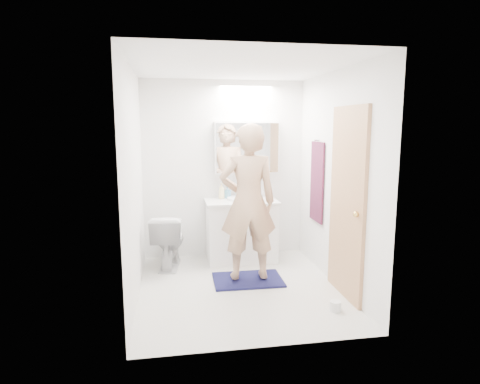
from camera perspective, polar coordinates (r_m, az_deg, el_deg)
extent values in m
plane|color=silver|center=(4.70, -0.09, -13.26)|extent=(2.50, 2.50, 0.00)
plane|color=white|center=(4.38, -0.10, 17.15)|extent=(2.50, 2.50, 0.00)
plane|color=white|center=(5.61, -2.22, 3.14)|extent=(2.50, 0.00, 2.50)
plane|color=white|center=(3.17, 3.66, -1.71)|extent=(2.50, 0.00, 2.50)
plane|color=white|center=(4.34, -14.59, 1.01)|extent=(0.00, 2.50, 2.50)
plane|color=white|center=(4.69, 13.29, 1.67)|extent=(0.00, 2.50, 2.50)
cube|color=white|center=(5.50, 0.16, -5.55)|extent=(0.90, 0.55, 0.78)
cube|color=white|center=(5.41, 0.16, -1.35)|extent=(0.95, 0.58, 0.04)
cylinder|color=white|center=(5.44, 0.10, -0.93)|extent=(0.36, 0.36, 0.03)
cylinder|color=#B5B6BA|center=(5.61, -0.22, 0.06)|extent=(0.02, 0.02, 0.16)
cube|color=white|center=(5.55, 0.95, 6.20)|extent=(0.88, 0.14, 0.70)
cube|color=silver|center=(5.48, 1.10, 6.15)|extent=(0.84, 0.01, 0.66)
imported|color=silver|center=(5.33, -9.93, -6.68)|extent=(0.48, 0.73, 0.69)
cube|color=#13143E|center=(4.90, 1.10, -12.14)|extent=(0.81, 0.57, 0.02)
imported|color=tan|center=(4.64, 1.13, -1.44)|extent=(0.66, 0.44, 1.78)
cube|color=#A67753|center=(4.39, 14.72, -1.53)|extent=(0.04, 0.80, 2.00)
sphere|color=gold|center=(4.12, 15.89, -3.01)|extent=(0.06, 0.06, 0.06)
cube|color=#111A35|center=(5.20, 10.68, 1.39)|extent=(0.02, 0.42, 1.00)
cylinder|color=silver|center=(5.15, 10.72, 7.12)|extent=(0.07, 0.02, 0.02)
imported|color=beige|center=(5.50, -2.59, 0.15)|extent=(0.08, 0.08, 0.21)
imported|color=#5AA0C2|center=(5.55, -1.77, -0.05)|extent=(0.10, 0.10, 0.16)
imported|color=#3A5BAF|center=(5.59, 1.73, -0.30)|extent=(0.12, 0.12, 0.10)
cylinder|color=silver|center=(4.26, 13.18, -15.25)|extent=(0.11, 0.11, 0.10)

